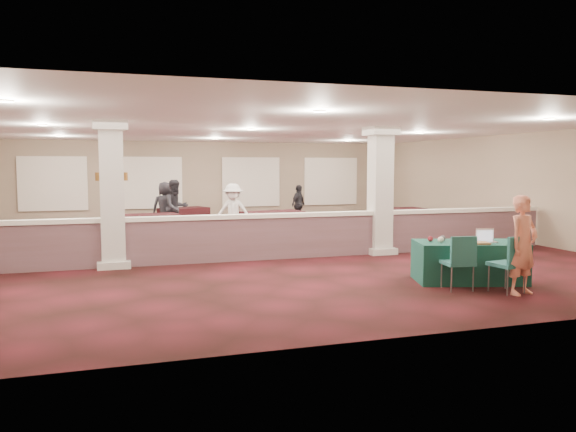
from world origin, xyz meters
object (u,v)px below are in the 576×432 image
object	(u,v)px
far_table_back_center	(184,217)
far_table_back_left	(146,227)
woman	(523,245)
far_table_back_right	(398,219)
attendee_c	(298,205)
near_table	(469,262)
conf_chair_main	(512,259)
conf_chair_side	(460,258)
far_table_front_left	(130,239)
far_table_front_center	(272,224)
attendee_d	(165,208)
far_table_front_right	(334,233)
attendee_b	(233,212)
attendee_a	(176,208)

from	to	relation	value
far_table_back_center	far_table_back_left	bearing A→B (deg)	-115.40
woman	far_table_back_right	world-z (taller)	woman
woman	attendee_c	distance (m)	12.43
near_table	far_table_back_left	xyz separation A→B (m)	(-5.50, 8.43, -0.00)
conf_chair_main	near_table	bearing A→B (deg)	85.49
near_table	attendee_c	world-z (taller)	attendee_c
conf_chair_main	conf_chair_side	distance (m)	0.86
conf_chair_side	far_table_back_center	xyz separation A→B (m)	(-3.30, 12.36, -0.23)
conf_chair_main	far_table_front_left	size ratio (longest dim) A/B	0.52
conf_chair_side	far_table_front_center	xyz separation A→B (m)	(-0.96, 8.75, -0.19)
far_table_front_center	attendee_d	size ratio (longest dim) A/B	1.13
conf_chair_side	far_table_front_right	size ratio (longest dim) A/B	0.58
far_table_front_center	attendee_c	distance (m)	3.70
far_table_front_right	woman	bearing A→B (deg)	-83.84
conf_chair_side	far_table_front_center	world-z (taller)	conf_chair_side
far_table_front_right	attendee_c	xyz separation A→B (m)	(0.87, 5.70, 0.42)
conf_chair_side	far_table_front_left	bearing A→B (deg)	140.11
far_table_back_center	attendee_d	distance (m)	2.14
far_table_back_center	attendee_d	size ratio (longest dim) A/B	1.01
far_table_front_left	attendee_d	bearing A→B (deg)	73.12
woman	far_table_front_left	xyz separation A→B (m)	(-6.32, 6.73, -0.47)
far_table_front_center	far_table_back_left	bearing A→B (deg)	175.48
near_table	far_table_back_center	size ratio (longest dim) A/B	1.15
conf_chair_side	far_table_back_center	distance (m)	12.79
far_table_back_right	attendee_d	world-z (taller)	attendee_d
woman	far_table_back_right	bearing A→B (deg)	58.41
far_table_front_right	attendee_b	xyz separation A→B (m)	(-2.47, 2.06, 0.51)
conf_chair_main	far_table_back_left	world-z (taller)	conf_chair_main
far_table_front_center	attendee_c	world-z (taller)	attendee_c
far_table_back_center	far_table_back_right	world-z (taller)	far_table_back_right
conf_chair_side	far_table_front_right	world-z (taller)	conf_chair_side
far_table_back_center	attendee_c	bearing A→B (deg)	-6.62
far_table_back_left	far_table_front_left	bearing A→B (deg)	-101.49
conf_chair_side	far_table_back_center	bearing A→B (deg)	113.52
far_table_back_left	attendee_b	world-z (taller)	attendee_b
far_table_front_right	attendee_c	world-z (taller)	attendee_c
conf_chair_main	woman	distance (m)	0.32
far_table_front_left	attendee_a	distance (m)	4.06
far_table_front_right	far_table_back_left	bearing A→B (deg)	149.89
conf_chair_side	far_table_front_right	xyz separation A→B (m)	(0.14, 6.16, -0.24)
far_table_back_right	near_table	bearing A→B (deg)	-110.24
far_table_front_right	far_table_back_center	bearing A→B (deg)	118.97
attendee_b	attendee_d	bearing A→B (deg)	148.51
conf_chair_side	attendee_a	bearing A→B (deg)	119.98
far_table_front_left	attendee_d	distance (m)	4.52
woman	attendee_d	bearing A→B (deg)	99.50
conf_chair_main	conf_chair_side	size ratio (longest dim) A/B	1.02
attendee_b	attendee_c	world-z (taller)	attendee_b
conf_chair_main	attendee_c	distance (m)	12.32
conf_chair_main	far_table_front_center	size ratio (longest dim) A/B	0.52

